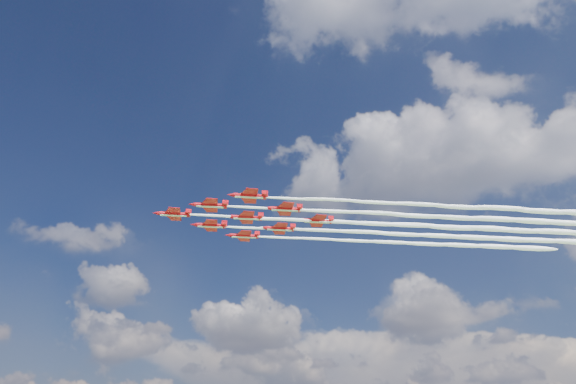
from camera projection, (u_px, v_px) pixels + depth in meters
name	position (u px, v px, depth m)	size (l,w,h in m)	color
jet_lead	(368.00, 223.00, 146.20)	(89.67, 59.87, 2.37)	red
jet_row2_port	(409.00, 215.00, 141.43)	(89.67, 59.87, 2.37)	red
jet_row2_starb	(395.00, 234.00, 152.92)	(89.67, 59.87, 2.37)	red
jet_row3_port	(454.00, 206.00, 136.66)	(89.67, 59.87, 2.37)	red
jet_row3_centre	(435.00, 226.00, 148.16)	(89.67, 59.87, 2.37)	red
jet_row3_starb	(419.00, 243.00, 159.65)	(89.67, 59.87, 2.37)	red
jet_row4_port	(479.00, 218.00, 143.39)	(89.67, 59.87, 2.37)	red
jet_row4_starb	(459.00, 237.00, 154.88)	(89.67, 59.87, 2.37)	red
jet_tail	(501.00, 229.00, 150.11)	(89.67, 59.87, 2.37)	red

